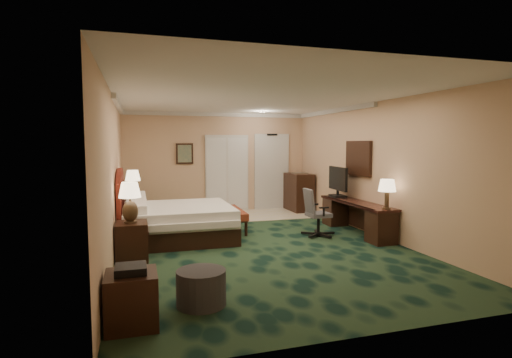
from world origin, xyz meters
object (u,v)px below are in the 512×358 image
object	(u,v)px
side_table	(132,300)
minibar	(299,192)
bed_bench	(231,220)
desk_chair	(319,212)
ottoman	(201,288)
bed	(178,222)
lamp_far	(133,184)
tv	(338,182)
nightstand_near	(132,241)
lamp_near	(130,203)
desk	(356,217)
nightstand_far	(134,213)

from	to	relation	value
side_table	minibar	bearing A→B (deg)	54.12
bed_bench	desk_chair	xyz separation A→B (m)	(1.58, -1.01, 0.25)
ottoman	bed_bench	bearing A→B (deg)	72.04
bed	desk_chair	distance (m)	2.80
lamp_far	bed_bench	size ratio (longest dim) A/B	0.46
desk_chair	side_table	bearing A→B (deg)	-139.58
bed_bench	minibar	world-z (taller)	minibar
side_table	tv	distance (m)	5.92
nightstand_near	bed_bench	distance (m)	2.63
bed	lamp_near	distance (m)	1.68
minibar	bed	bearing A→B (deg)	-146.19
nightstand_near	bed_bench	size ratio (longest dim) A/B	0.45
lamp_near	ottoman	size ratio (longest dim) A/B	1.13
tv	desk_chair	distance (m)	1.25
lamp_far	side_table	xyz separation A→B (m)	(0.01, -5.09, -0.69)
bed_bench	desk	bearing A→B (deg)	-20.54
nightstand_near	ottoman	xyz separation A→B (m)	(0.79, -2.09, -0.10)
lamp_near	desk	world-z (taller)	lamp_near
ottoman	desk_chair	xyz separation A→B (m)	(2.81, 2.77, 0.28)
desk	desk_chair	xyz separation A→B (m)	(-0.87, -0.03, 0.15)
ottoman	side_table	distance (m)	0.84
ottoman	nightstand_near	bearing A→B (deg)	110.55
nightstand_far	side_table	xyz separation A→B (m)	(0.01, -5.06, -0.05)
tv	minibar	distance (m)	2.25
lamp_far	ottoman	xyz separation A→B (m)	(0.77, -4.76, -0.76)
lamp_near	desk_chair	distance (m)	3.70
nightstand_far	bed_bench	size ratio (longest dim) A/B	0.48
minibar	desk	bearing A→B (deg)	-88.91
lamp_near	tv	size ratio (longest dim) A/B	0.74
desk	ottoman	bearing A→B (deg)	-142.76
minibar	lamp_far	bearing A→B (deg)	-167.52
nightstand_near	bed	bearing A→B (deg)	55.76
lamp_near	minibar	world-z (taller)	lamp_near
tv	desk_chair	bearing A→B (deg)	-133.19
ottoman	desk_chair	world-z (taller)	desk_chair
nightstand_far	tv	bearing A→B (deg)	-15.02
lamp_far	nightstand_far	bearing A→B (deg)	-87.99
bed	lamp_far	size ratio (longest dim) A/B	3.30
ottoman	tv	xyz separation A→B (m)	(3.65, 3.54, 0.80)
lamp_near	side_table	distance (m)	2.48
lamp_near	side_table	xyz separation A→B (m)	(0.03, -2.39, -0.66)
tv	desk_chair	size ratio (longest dim) A/B	0.91
bed_bench	side_table	world-z (taller)	side_table
lamp_far	desk_chair	xyz separation A→B (m)	(3.58, -1.99, -0.48)
nightstand_near	side_table	xyz separation A→B (m)	(0.02, -2.42, -0.03)
bed	minibar	bearing A→B (deg)	33.81
side_table	tv	world-z (taller)	tv
side_table	desk_chair	distance (m)	4.74
desk_chair	bed_bench	bearing A→B (deg)	146.80
nightstand_far	desk_chair	world-z (taller)	desk_chair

